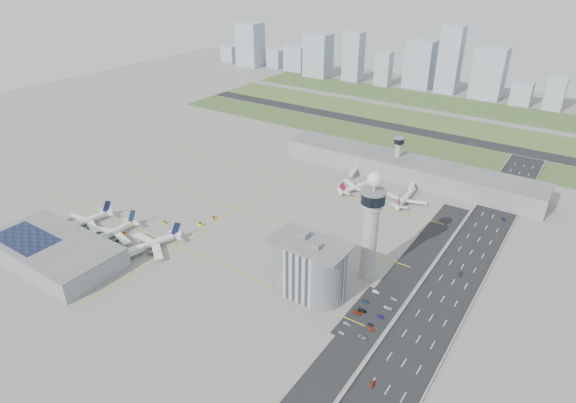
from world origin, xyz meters
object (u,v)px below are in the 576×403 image
Objects in this scene: airplane_near_a at (82,219)px; car_lot_11 at (394,299)px; secondary_tower at (398,153)px; jet_bridge_near_1 at (91,243)px; airplane_far_a at (359,183)px; car_lot_2 at (358,313)px; car_hw_4 at (502,183)px; jet_bridge_near_0 at (63,229)px; car_hw_1 at (460,274)px; car_lot_9 at (380,317)px; car_lot_4 at (366,301)px; car_lot_10 at (388,308)px; car_lot_1 at (347,324)px; tug_0 at (125,233)px; car_lot_0 at (342,333)px; airplane_near_c at (147,241)px; tug_2 at (200,224)px; jet_bridge_far_0 at (356,170)px; tug_5 at (373,197)px; control_tower at (371,222)px; tug_1 at (165,222)px; car_hw_0 at (372,384)px; airplane_far_b at (406,195)px; tug_4 at (340,188)px; car_lot_8 at (371,325)px; car_lot_6 at (362,337)px; tug_3 at (214,218)px; car_lot_7 at (371,329)px; car_lot_5 at (376,292)px; jet_bridge_near_2 at (123,259)px; jet_bridge_far_1 at (413,185)px; airplane_near_b at (109,231)px; admin_building at (309,268)px; car_lot_3 at (363,311)px.

airplane_near_a is 208.20m from car_lot_11.
secondary_tower reaches higher than jet_bridge_near_1.
airplane_far_a is 145.06m from car_lot_2.
car_lot_2 is 1.08× the size of car_lot_11.
jet_bridge_near_0 is at bearing -125.53° from car_hw_4.
car_lot_9 is at bearing -120.33° from car_hw_1.
car_lot_4 is (64.16, -119.43, -4.86)m from airplane_far_a.
jet_bridge_near_1 is 3.03× the size of car_lot_10.
airplane_near_a is 194.87m from car_lot_4.
secondary_tower reaches higher than car_lot_4.
car_lot_1 is at bearing -89.89° from car_hw_4.
tug_0 is 0.90× the size of car_lot_0.
airplane_near_c is at bearing -118.57° from car_hw_4.
tug_2 is at bearing -39.31° from jet_bridge_near_0.
jet_bridge_far_0 is at bearing -147.26° from secondary_tower.
control_tower is at bearing 24.71° from tug_5.
car_hw_4 is at bearing -32.48° from jet_bridge_near_0.
airplane_near_a reaches higher than tug_1.
car_hw_4 is at bearing -14.35° from car_lot_1.
car_hw_0 is (217.96, -13.26, -5.25)m from airplane_near_a.
airplane_far_b is at bearing -163.47° from tug_0.
car_lot_8 is (85.84, -126.62, -0.36)m from tug_4.
car_lot_0 is 0.93× the size of car_lot_9.
tug_1 is at bearing 135.35° from airplane_near_a.
car_lot_1 is 0.98× the size of car_hw_1.
airplane_far_a is 10.28× the size of car_hw_0.
tug_3 is at bearing 63.52° from car_lot_6.
car_lot_8 is at bearing 26.44° from tug_5.
secondary_tower is at bearing 175.82° from airplane_near_c.
car_lot_2 is (-0.22, 17.40, 0.04)m from car_lot_0.
car_lot_7 is 1.29× the size of car_lot_8.
jet_bridge_near_0 is 204.58m from car_lot_5.
tug_4 reaches higher than car_hw_0.
jet_bridge_near_2 reaches higher than car_lot_5.
car_hw_0 is at bearing -165.99° from car_lot_10.
jet_bridge_near_2 is (-1.52, -17.98, -3.26)m from airplane_near_c.
tug_0 is at bearing -47.18° from jet_bridge_far_1.
tug_4 is 0.75× the size of car_lot_7.
airplane_near_a is 0.99× the size of airplane_near_b.
car_lot_5 is at bearing 49.42° from car_lot_10.
car_hw_0 is at bearing -61.81° from tug_1.
airplane_near_c reaches higher than car_lot_7.
car_lot_11 is at bearing -61.93° from jet_bridge_near_1.
admin_building reaches higher than tug_1.
car_lot_3 is 18.03m from car_lot_5.
control_tower is 23.42× the size of tug_1.
car_lot_6 is (10.28, -4.09, 0.02)m from car_lot_1.
car_lot_3 is (193.40, 27.38, -5.29)m from airplane_near_a.
jet_bridge_far_1 is at bearing 19.36° from car_lot_4.
airplane_near_b is at bearing 75.61° from jet_bridge_near_2.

